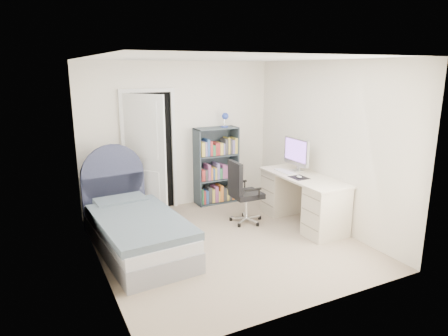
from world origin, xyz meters
name	(u,v)px	position (x,y,z in m)	size (l,w,h in m)	color
room_shell	(227,155)	(0.00, 0.00, 1.25)	(3.50, 3.70, 2.60)	gray
door	(146,154)	(-0.66, 1.56, 1.03)	(0.92, 0.69, 2.06)	black
bed	(135,228)	(-1.18, 0.39, 0.29)	(1.13, 2.15, 1.28)	gray
nightstand	(119,194)	(-1.13, 1.58, 0.42)	(0.43, 0.43, 0.63)	tan
floor_lamp	(141,182)	(-0.75, 1.61, 0.56)	(0.20, 0.20, 1.38)	silver
bookcase	(217,169)	(0.63, 1.63, 0.63)	(0.77, 0.33, 1.62)	#3B4851
desk	(302,197)	(1.39, 0.11, 0.42)	(0.63, 1.59, 1.30)	beige
office_chair	(242,189)	(0.55, 0.54, 0.55)	(0.51, 0.52, 1.00)	silver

